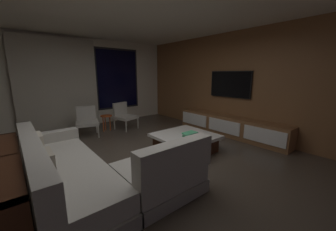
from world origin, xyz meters
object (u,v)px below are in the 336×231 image
mounted_tv (230,84)px  console_table_behind_couch (2,185)px  coffee_table (185,142)px  accent_chair_near_window (124,114)px  media_console (230,126)px  book_stack_on_coffee_table (190,134)px  side_stool (106,118)px  sectional_couch (91,173)px  accent_chair_by_curtain (87,120)px

mounted_tv → console_table_behind_couch: 4.92m
coffee_table → accent_chair_near_window: bearing=94.6°
coffee_table → media_console: (1.66, -0.00, 0.06)m
coffee_table → media_console: bearing=-0.0°
coffee_table → console_table_behind_couch: bearing=-177.5°
book_stack_on_coffee_table → media_console: 1.68m
book_stack_on_coffee_table → console_table_behind_couch: console_table_behind_couch is taller
side_stool → media_console: 3.45m
mounted_tv → side_stool: bearing=137.8°
book_stack_on_coffee_table → media_console: size_ratio=0.09×
console_table_behind_couch → mounted_tv: bearing=3.9°
sectional_couch → console_table_behind_couch: 0.93m
sectional_couch → book_stack_on_coffee_table: size_ratio=8.49×
coffee_table → mounted_tv: bearing=6.1°
book_stack_on_coffee_table → media_console: media_console is taller
sectional_couch → accent_chair_near_window: size_ratio=3.21×
sectional_couch → mounted_tv: size_ratio=2.07×
media_console → mounted_tv: bearing=47.6°
sectional_couch → media_console: size_ratio=0.81×
side_stool → console_table_behind_couch: bearing=-130.6°
book_stack_on_coffee_table → mounted_tv: size_ratio=0.24×
media_console → console_table_behind_couch: bearing=-178.4°
coffee_table → side_stool: 2.62m
accent_chair_by_curtain → media_console: accent_chair_by_curtain is taller
sectional_couch → side_stool: sectional_couch is taller
sectional_couch → side_stool: 3.08m
accent_chair_near_window → accent_chair_by_curtain: same height
sectional_couch → mounted_tv: mounted_tv is taller
book_stack_on_coffee_table → accent_chair_near_window: bearing=94.0°
coffee_table → console_table_behind_couch: (-2.98, -0.13, 0.23)m
console_table_behind_couch → coffee_table: bearing=2.5°
mounted_tv → book_stack_on_coffee_table: bearing=-169.4°
console_table_behind_couch → media_console: bearing=1.6°
coffee_table → mounted_tv: 2.18m
book_stack_on_coffee_table → side_stool: 2.75m
book_stack_on_coffee_table → side_stool: size_ratio=0.64×
coffee_table → sectional_couch: bearing=-172.9°
mounted_tv → coffee_table: bearing=-173.9°
accent_chair_near_window → sectional_couch: bearing=-124.8°
book_stack_on_coffee_table → mounted_tv: mounted_tv is taller
coffee_table → book_stack_on_coffee_table: size_ratio=3.94×
accent_chair_near_window → coffee_table: bearing=-85.4°
coffee_table → side_stool: bearing=105.9°
coffee_table → accent_chair_near_window: (-0.19, 2.43, 0.25)m
book_stack_on_coffee_table → accent_chair_by_curtain: bearing=116.1°
side_stool → media_console: bearing=-46.6°
accent_chair_by_curtain → side_stool: accent_chair_by_curtain is taller
sectional_couch → accent_chair_by_curtain: (0.79, 2.68, 0.14)m
mounted_tv → console_table_behind_couch: size_ratio=0.58×
book_stack_on_coffee_table → console_table_behind_couch: bearing=179.6°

